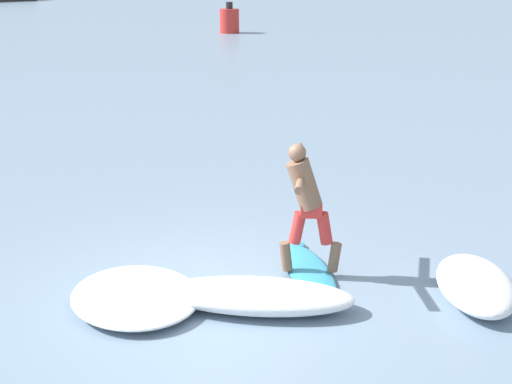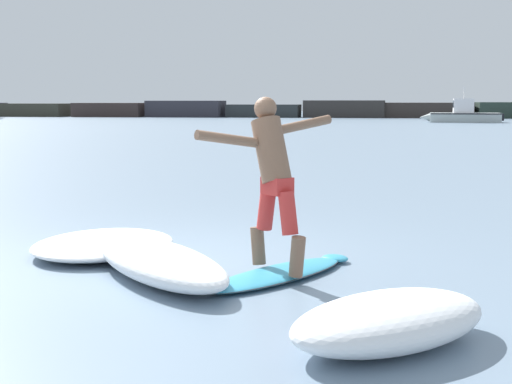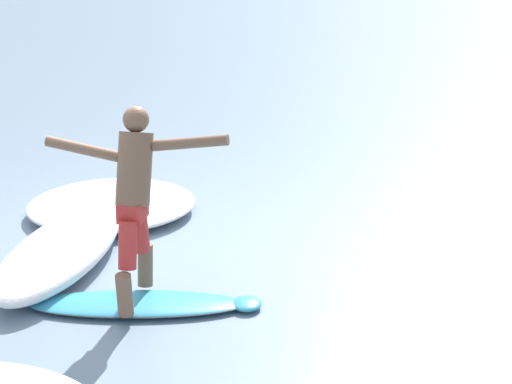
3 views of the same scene
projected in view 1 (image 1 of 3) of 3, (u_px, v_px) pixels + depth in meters
The scene contains 7 objects.
ground_plane at pixel (208, 296), 8.37m from camera, with size 200.00×200.00×0.00m, color gray.
surfboard at pixel (309, 272), 8.90m from camera, with size 1.47×1.84×0.22m.
surfer at pixel (306, 198), 8.56m from camera, with size 1.17×1.14×1.62m.
channel_marker_buoy at pixel (229, 20), 37.93m from camera, with size 1.04×1.04×1.61m.
wave_foam_at_tail at pixel (136, 296), 8.14m from camera, with size 1.85×2.02×0.20m.
wave_foam_at_nose at pixel (256, 296), 8.01m from camera, with size 2.04×2.19×0.32m.
wave_foam_beside at pixel (476, 284), 8.26m from camera, with size 1.76×1.73×0.35m.
Camera 1 is at (-4.73, -5.94, 3.77)m, focal length 50.00 mm.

